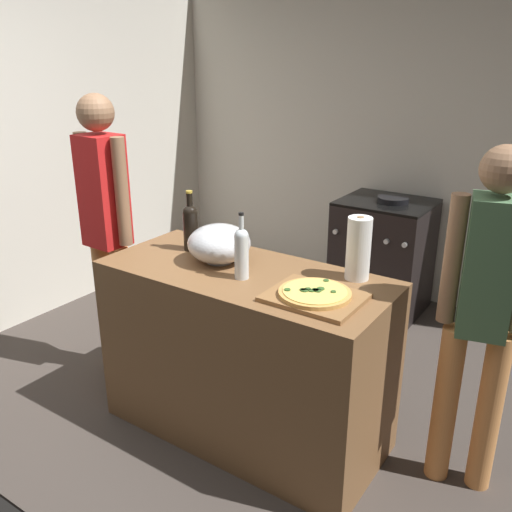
% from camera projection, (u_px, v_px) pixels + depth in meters
% --- Properties ---
extents(ground_plane, '(4.45, 3.50, 0.02)m').
position_uv_depth(ground_plane, '(286.00, 361.00, 3.64)').
color(ground_plane, '#3F3833').
extents(kitchen_wall_rear, '(4.45, 0.10, 2.60)m').
position_uv_depth(kitchen_wall_rear, '(387.00, 135.00, 4.35)').
color(kitchen_wall_rear, silver).
rests_on(kitchen_wall_rear, ground_plane).
extents(kitchen_wall_left, '(0.10, 3.50, 2.60)m').
position_uv_depth(kitchen_wall_left, '(70.00, 137.00, 4.22)').
color(kitchen_wall_left, silver).
rests_on(kitchen_wall_left, ground_plane).
extents(counter, '(1.45, 0.64, 0.92)m').
position_uv_depth(counter, '(245.00, 354.00, 2.82)').
color(counter, brown).
rests_on(counter, ground_plane).
extents(cutting_board, '(0.40, 0.32, 0.02)m').
position_uv_depth(cutting_board, '(315.00, 297.00, 2.36)').
color(cutting_board, olive).
rests_on(cutting_board, counter).
extents(pizza, '(0.31, 0.31, 0.03)m').
position_uv_depth(pizza, '(315.00, 293.00, 2.35)').
color(pizza, tan).
rests_on(pizza, cutting_board).
extents(mixing_bowl, '(0.32, 0.32, 0.19)m').
position_uv_depth(mixing_bowl, '(219.00, 244.00, 2.75)').
color(mixing_bowl, '#B2B2B7').
rests_on(mixing_bowl, counter).
extents(paper_towel_roll, '(0.11, 0.11, 0.30)m').
position_uv_depth(paper_towel_roll, '(358.00, 249.00, 2.53)').
color(paper_towel_roll, white).
rests_on(paper_towel_roll, counter).
extents(wine_bottle_amber, '(0.07, 0.07, 0.32)m').
position_uv_depth(wine_bottle_amber, '(242.00, 251.00, 2.54)').
color(wine_bottle_amber, silver).
rests_on(wine_bottle_amber, counter).
extents(wine_bottle_green, '(0.08, 0.08, 0.32)m').
position_uv_depth(wine_bottle_green, '(190.00, 225.00, 2.91)').
color(wine_bottle_green, black).
rests_on(wine_bottle_green, counter).
extents(stove, '(0.66, 0.60, 0.91)m').
position_uv_depth(stove, '(382.00, 256.00, 4.23)').
color(stove, black).
rests_on(stove, ground_plane).
extents(person_in_stripes, '(0.39, 0.21, 1.71)m').
position_uv_depth(person_in_stripes, '(106.00, 221.00, 3.19)').
color(person_in_stripes, '#D88C4C').
rests_on(person_in_stripes, ground_plane).
extents(person_in_red, '(0.36, 0.24, 1.59)m').
position_uv_depth(person_in_red, '(483.00, 308.00, 2.31)').
color(person_in_red, '#D88C4C').
rests_on(person_in_red, ground_plane).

